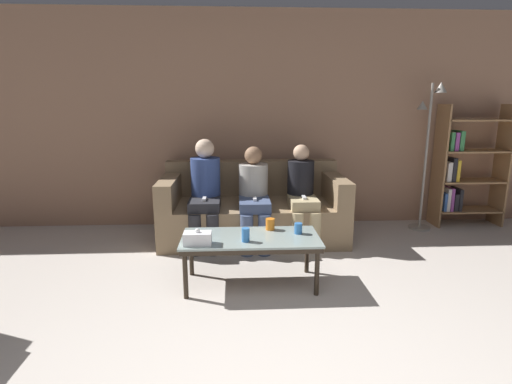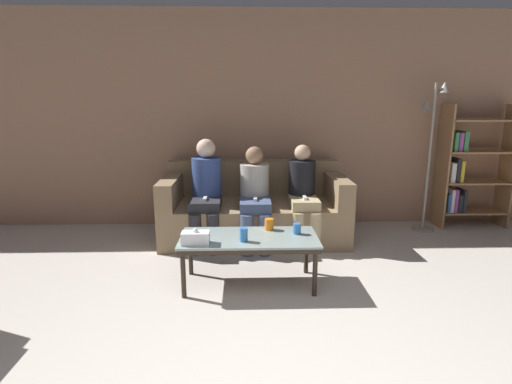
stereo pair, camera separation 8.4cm
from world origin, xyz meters
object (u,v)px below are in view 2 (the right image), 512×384
(cup_near_right, at_px, (297,229))
(tissue_box, at_px, (196,238))
(cup_near_left, at_px, (269,224))
(cup_far_center, at_px, (244,235))
(couch, at_px, (254,210))
(coffee_table, at_px, (249,241))
(standing_lamp, at_px, (432,142))
(seated_person_mid_right, at_px, (303,193))
(seated_person_mid_left, at_px, (255,193))
(bookshelf, at_px, (467,170))
(seated_person_left_end, at_px, (206,189))

(cup_near_right, bearing_deg, tissue_box, -165.38)
(cup_near_left, xyz_separation_m, cup_far_center, (-0.22, -0.29, 0.01))
(couch, xyz_separation_m, cup_near_right, (0.33, -1.19, 0.17))
(coffee_table, relative_size, standing_lamp, 0.66)
(cup_near_left, height_order, tissue_box, tissue_box)
(cup_near_left, xyz_separation_m, seated_person_mid_right, (0.42, 0.85, 0.09))
(coffee_table, bearing_deg, standing_lamp, 33.57)
(standing_lamp, distance_m, seated_person_mid_right, 1.69)
(standing_lamp, height_order, seated_person_mid_left, standing_lamp)
(bookshelf, height_order, seated_person_mid_right, bookshelf)
(seated_person_mid_left, relative_size, seated_person_mid_right, 0.98)
(seated_person_left_end, height_order, seated_person_mid_right, seated_person_left_end)
(cup_far_center, bearing_deg, seated_person_mid_right, 60.39)
(coffee_table, bearing_deg, couch, 86.43)
(cup_near_left, bearing_deg, standing_lamp, 32.41)
(bookshelf, bearing_deg, coffee_table, -149.71)
(cup_near_right, relative_size, seated_person_mid_right, 0.09)
(couch, xyz_separation_m, cup_near_left, (0.10, -1.07, 0.17))
(coffee_table, distance_m, cup_near_right, 0.42)
(cup_far_center, relative_size, bookshelf, 0.08)
(coffee_table, xyz_separation_m, cup_near_right, (0.41, 0.06, 0.09))
(cup_near_left, xyz_separation_m, tissue_box, (-0.61, -0.34, 0.00))
(cup_near_left, bearing_deg, seated_person_mid_left, 97.03)
(standing_lamp, bearing_deg, seated_person_mid_right, -165.14)
(cup_near_left, height_order, bookshelf, bookshelf)
(coffee_table, xyz_separation_m, cup_far_center, (-0.04, -0.12, 0.10))
(seated_person_mid_right, bearing_deg, cup_near_left, -116.51)
(cup_near_right, bearing_deg, bookshelf, 33.60)
(cup_near_right, xyz_separation_m, tissue_box, (-0.84, -0.22, 0.00))
(seated_person_mid_right, bearing_deg, coffee_table, -120.52)
(bookshelf, xyz_separation_m, seated_person_mid_left, (-2.62, -0.57, -0.14))
(couch, distance_m, standing_lamp, 2.23)
(cup_near_left, distance_m, cup_near_right, 0.26)
(cup_near_right, bearing_deg, couch, 105.64)
(seated_person_left_end, height_order, seated_person_mid_left, seated_person_left_end)
(cup_near_right, bearing_deg, cup_near_left, 152.44)
(couch, relative_size, cup_far_center, 17.99)
(standing_lamp, bearing_deg, cup_near_left, -147.59)
(coffee_table, bearing_deg, tissue_box, -159.17)
(cup_far_center, height_order, standing_lamp, standing_lamp)
(bookshelf, distance_m, seated_person_mid_right, 2.18)
(seated_person_left_end, relative_size, seated_person_mid_right, 1.06)
(couch, xyz_separation_m, cup_far_center, (-0.12, -1.36, 0.18))
(couch, xyz_separation_m, tissue_box, (-0.50, -1.41, 0.17))
(coffee_table, relative_size, cup_near_left, 11.41)
(seated_person_left_end, bearing_deg, standing_lamp, 8.70)
(cup_near_left, bearing_deg, coffee_table, -135.63)
(tissue_box, height_order, seated_person_left_end, seated_person_left_end)
(cup_near_right, distance_m, seated_person_left_end, 1.31)
(standing_lamp, bearing_deg, coffee_table, -146.43)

